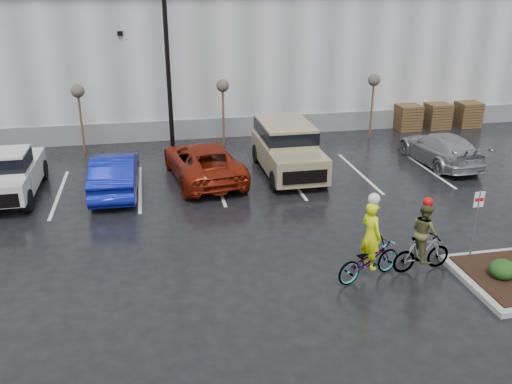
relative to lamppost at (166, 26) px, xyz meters
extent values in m
plane|color=black|center=(4.00, -12.00, -5.69)|extent=(120.00, 120.00, 0.00)
cube|color=#A2A5A7|center=(4.00, 10.00, -2.19)|extent=(60.00, 15.00, 7.00)
cube|color=slate|center=(4.00, 2.45, -5.19)|extent=(60.00, 0.12, 1.00)
cube|color=#1D3C19|center=(4.00, 33.00, -2.69)|extent=(80.00, 25.00, 6.00)
cylinder|color=black|center=(0.00, 0.00, -1.19)|extent=(0.20, 0.20, 9.00)
cylinder|color=#4A341D|center=(-4.00, 1.00, -4.29)|extent=(0.10, 0.10, 2.80)
sphere|color=#433E36|center=(-4.00, 1.00, -2.79)|extent=(0.60, 0.60, 0.60)
cylinder|color=#4A341D|center=(2.50, 1.00, -4.29)|extent=(0.10, 0.10, 2.80)
sphere|color=#433E36|center=(2.50, 1.00, -2.79)|extent=(0.60, 0.60, 0.60)
cylinder|color=#4A341D|center=(10.00, 1.00, -4.29)|extent=(0.10, 0.10, 2.80)
sphere|color=#433E36|center=(10.00, 1.00, -2.79)|extent=(0.60, 0.60, 0.60)
cube|color=#4A341D|center=(12.50, 2.00, -5.01)|extent=(1.20, 1.20, 1.35)
cube|color=#4A341D|center=(14.20, 2.00, -5.01)|extent=(1.20, 1.20, 1.35)
cube|color=#4A341D|center=(16.00, 2.00, -5.01)|extent=(1.20, 1.20, 1.35)
ellipsoid|color=#143813|center=(8.00, -13.00, -5.27)|extent=(0.70, 0.70, 0.52)
cylinder|color=gray|center=(7.80, -11.80, -4.59)|extent=(0.05, 0.05, 2.20)
cube|color=white|center=(7.80, -11.80, -3.74)|extent=(0.30, 0.02, 0.45)
cube|color=red|center=(7.80, -11.81, -3.74)|extent=(0.26, 0.02, 0.10)
imported|color=#0C168B|center=(-2.36, -4.20, -4.93)|extent=(1.72, 4.64, 1.52)
imported|color=maroon|center=(1.04, -3.46, -4.94)|extent=(3.18, 5.68, 1.50)
imported|color=#A0A3A8|center=(11.36, -3.52, -5.00)|extent=(2.13, 4.80, 1.37)
imported|color=#3F3F44|center=(4.60, -12.05, -5.15)|extent=(2.17, 1.35, 1.08)
imported|color=#D1F10D|center=(4.60, -12.05, -4.39)|extent=(0.65, 0.80, 1.88)
sphere|color=silver|center=(4.60, -12.05, -3.36)|extent=(0.31, 0.31, 0.31)
imported|color=#3F3F44|center=(6.20, -11.94, -5.16)|extent=(1.73, 0.66, 1.06)
imported|color=#4E4D29|center=(6.20, -11.94, -4.50)|extent=(0.52, 0.85, 1.66)
sphere|color=#990C0C|center=(6.20, -11.94, -3.63)|extent=(0.27, 0.27, 0.27)
camera|label=1|loc=(-0.89, -24.06, 1.98)|focal=38.00mm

